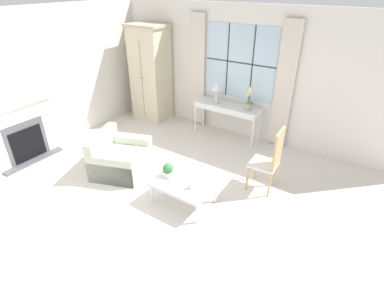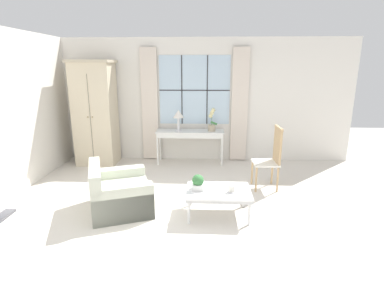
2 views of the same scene
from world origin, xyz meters
name	(u,v)px [view 1 (image 1 of 2)]	position (x,y,z in m)	size (l,w,h in m)	color
ground_plane	(154,199)	(0.00, 0.00, 0.00)	(14.00, 14.00, 0.00)	silver
wall_back_windowed	(239,74)	(0.00, 3.02, 1.40)	(7.20, 0.14, 2.80)	silver
wall_left	(55,78)	(-3.03, 0.60, 1.40)	(0.06, 7.20, 2.80)	silver
fireplace	(20,127)	(-2.91, -0.41, 0.71)	(0.34, 1.40, 2.14)	#515156
armoire	(151,73)	(-2.20, 2.63, 1.16)	(0.93, 0.71, 2.31)	beige
console_table	(227,108)	(-0.09, 2.71, 0.67)	(1.53, 0.45, 0.76)	white
table_lamp	(217,88)	(-0.34, 2.66, 1.12)	(0.24, 0.24, 0.48)	silver
potted_orchid	(249,101)	(0.40, 2.70, 0.95)	(0.21, 0.17, 0.52)	tan
armchair_upholstered	(120,158)	(-1.08, 0.32, 0.26)	(1.17, 1.24, 0.75)	beige
side_chair_wooden	(271,158)	(1.46, 1.30, 0.64)	(0.46, 0.46, 1.15)	white
coffee_table	(184,184)	(0.46, 0.22, 0.36)	(0.95, 0.68, 0.40)	silver
potted_plant_small	(168,170)	(0.16, 0.22, 0.51)	(0.17, 0.17, 0.24)	white
pillar_candle	(191,186)	(0.65, 0.16, 0.45)	(0.13, 0.13, 0.12)	silver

